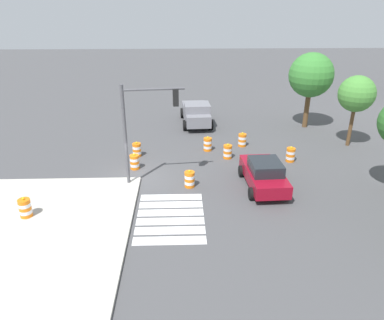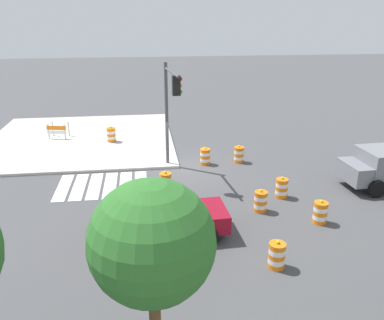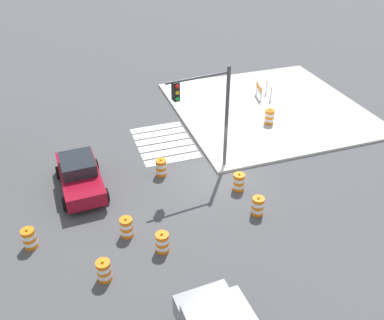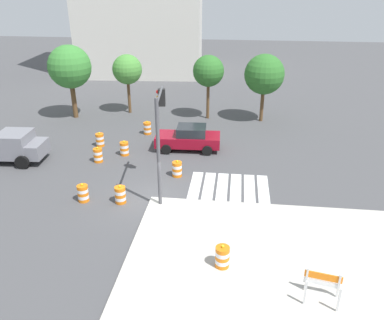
# 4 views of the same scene
# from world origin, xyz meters

# --- Properties ---
(ground_plane) EXTENTS (120.00, 120.00, 0.00)m
(ground_plane) POSITION_xyz_m (0.00, 0.00, 0.00)
(ground_plane) COLOR #474749
(sidewalk_corner) EXTENTS (12.00, 12.00, 0.15)m
(sidewalk_corner) POSITION_xyz_m (6.00, -6.00, 0.07)
(sidewalk_corner) COLOR #BCB7AD
(sidewalk_corner) RESTS_ON ground
(crosswalk_stripes) EXTENTS (4.35, 3.20, 0.02)m
(crosswalk_stripes) POSITION_xyz_m (4.00, 1.80, 0.01)
(crosswalk_stripes) COLOR silver
(crosswalk_stripes) RESTS_ON ground
(sports_car) EXTENTS (4.37, 2.28, 1.63)m
(sports_car) POSITION_xyz_m (1.10, 6.86, 0.81)
(sports_car) COLOR maroon
(sports_car) RESTS_ON ground
(pickup_truck) EXTENTS (5.25, 2.57, 1.92)m
(pickup_truck) POSITION_xyz_m (-9.95, 3.63, 0.97)
(pickup_truck) COLOR slate
(pickup_truck) RESTS_ON ground
(traffic_barrel_near_corner) EXTENTS (0.56, 0.56, 1.02)m
(traffic_barrel_near_corner) POSITION_xyz_m (-2.94, 5.38, 0.45)
(traffic_barrel_near_corner) COLOR orange
(traffic_barrel_near_corner) RESTS_ON ground
(traffic_barrel_crosswalk_end) EXTENTS (0.56, 0.56, 1.02)m
(traffic_barrel_crosswalk_end) POSITION_xyz_m (-4.30, 4.17, 0.45)
(traffic_barrel_crosswalk_end) COLOR orange
(traffic_barrel_crosswalk_end) RESTS_ON ground
(traffic_barrel_median_near) EXTENTS (0.56, 0.56, 1.02)m
(traffic_barrel_median_near) POSITION_xyz_m (-3.46, -0.57, 0.45)
(traffic_barrel_median_near) COLOR orange
(traffic_barrel_median_near) RESTS_ON ground
(traffic_barrel_median_far) EXTENTS (0.56, 0.56, 1.02)m
(traffic_barrel_median_far) POSITION_xyz_m (-5.03, 6.67, 0.45)
(traffic_barrel_median_far) COLOR orange
(traffic_barrel_median_far) RESTS_ON ground
(traffic_barrel_far_curb) EXTENTS (0.56, 0.56, 1.02)m
(traffic_barrel_far_curb) POSITION_xyz_m (0.94, 2.79, 0.45)
(traffic_barrel_far_curb) COLOR orange
(traffic_barrel_far_curb) RESTS_ON ground
(traffic_barrel_lane_center) EXTENTS (0.56, 0.56, 1.02)m
(traffic_barrel_lane_center) POSITION_xyz_m (-1.50, -0.50, 0.45)
(traffic_barrel_lane_center) COLOR orange
(traffic_barrel_lane_center) RESTS_ON ground
(traffic_barrel_opposite_curb) EXTENTS (0.56, 0.56, 1.02)m
(traffic_barrel_opposite_curb) POSITION_xyz_m (-2.30, 9.33, 0.45)
(traffic_barrel_opposite_curb) COLOR orange
(traffic_barrel_opposite_curb) RESTS_ON ground
(traffic_barrel_on_sidewalk) EXTENTS (0.56, 0.56, 1.02)m
(traffic_barrel_on_sidewalk) POSITION_xyz_m (3.94, -4.99, 0.60)
(traffic_barrel_on_sidewalk) COLOR orange
(traffic_barrel_on_sidewalk) RESTS_ON sidewalk_corner
(construction_barricade) EXTENTS (1.36, 1.00, 1.00)m
(construction_barricade) POSITION_xyz_m (7.52, -6.19, 0.72)
(construction_barricade) COLOR silver
(construction_barricade) RESTS_ON sidewalk_corner
(traffic_light_pole) EXTENTS (0.67, 3.28, 5.50)m
(traffic_light_pole) POSITION_xyz_m (0.46, 0.53, 3.91)
(traffic_light_pole) COLOR #4C4C51
(traffic_light_pole) RESTS_ON sidewalk_corner
(street_tree_streetside_near) EXTENTS (3.11, 3.11, 5.34)m
(street_tree_streetside_near) POSITION_xyz_m (6.21, 13.33, 3.77)
(street_tree_streetside_near) COLOR brown
(street_tree_streetside_near) RESTS_ON ground
(street_tree_streetside_mid) EXTENTS (2.48, 2.48, 5.14)m
(street_tree_streetside_mid) POSITION_xyz_m (1.85, 13.50, 3.88)
(street_tree_streetside_mid) COLOR brown
(street_tree_streetside_mid) RESTS_ON ground
(street_tree_streetside_far) EXTENTS (2.44, 2.44, 4.94)m
(street_tree_streetside_far) POSITION_xyz_m (-4.94, 14.21, 3.69)
(street_tree_streetside_far) COLOR brown
(street_tree_streetside_far) RESTS_ON ground
(street_tree_corner_lot) EXTENTS (3.41, 3.41, 5.89)m
(street_tree_corner_lot) POSITION_xyz_m (-9.11, 12.44, 4.16)
(street_tree_corner_lot) COLOR brown
(street_tree_corner_lot) RESTS_ON ground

